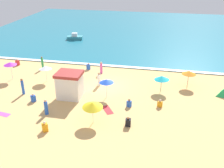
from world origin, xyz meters
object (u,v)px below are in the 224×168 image
Objects in this scene: beachgoer_2 at (129,103)px; beachgoer_11 at (33,98)px; beach_umbrella_5 at (93,105)px; beach_umbrella_4 at (10,64)px; beachgoer_9 at (23,86)px; beachgoer_6 at (46,107)px; beach_umbrella_0 at (45,68)px; beachgoer_1 at (17,62)px; beachgoer_3 at (88,67)px; beach_umbrella_2 at (162,78)px; beachgoer_5 at (160,103)px; beachgoer_0 at (99,79)px; beach_umbrella_3 at (189,73)px; lifeguard_cabana at (70,85)px; small_boat_0 at (75,37)px; beach_umbrella_1 at (106,81)px; beachgoer_7 at (42,63)px; beachgoer_4 at (45,127)px; beachgoer_10 at (128,122)px; beachgoer_8 at (101,68)px.

beachgoer_2 is 10.03m from beachgoer_11.
beach_umbrella_4 is at bearing 149.62° from beach_umbrella_5.
beachgoer_6 is at bearing -38.22° from beachgoer_9.
beachgoer_1 is at bearing 146.48° from beach_umbrella_0.
beachgoer_3 is at bearing 71.93° from beachgoer_11.
beachgoer_5 is at bearing -89.79° from beach_umbrella_2.
beach_umbrella_0 is 0.92× the size of beach_umbrella_4.
beachgoer_2 is at bearing -14.00° from beach_umbrella_4.
beach_umbrella_0 is 0.91× the size of beach_umbrella_2.
beachgoer_9 is (-7.67, -3.81, 0.15)m from beachgoer_0.
beach_umbrella_3 is at bearing 17.46° from beachgoer_9.
beachgoer_0 is (2.33, 3.39, -0.68)m from lifeguard_cabana.
small_boat_0 is at bearing 115.96° from beachgoer_3.
beach_umbrella_3 is 13.27m from beachgoer_3.
beachgoer_0 is (-10.25, -1.83, -0.98)m from beach_umbrella_3.
lifeguard_cabana reaches higher than beach_umbrella_1.
beachgoer_3 is 0.47× the size of beachgoer_9.
beachgoer_7 is (2.24, 3.88, -1.20)m from beach_umbrella_4.
beachgoer_4 is 2.80m from beachgoer_6.
beachgoer_5 is (20.16, -7.67, -0.05)m from beachgoer_1.
beachgoer_2 is (15.23, -3.80, -1.67)m from beach_umbrella_4.
beachgoer_7 is at bearing 98.90° from beachgoer_9.
beach_umbrella_4 reaches higher than small_boat_0.
beachgoer_9 reaches higher than beachgoer_11.
beachgoer_5 is at bearing -20.83° from beachgoer_1.
beachgoer_7 is 17.35m from beachgoer_10.
small_boat_0 is at bearing 118.27° from beachgoer_10.
beach_umbrella_3 is 1.03× the size of beach_umbrella_4.
beachgoer_11 reaches higher than beachgoer_3.
beachgoer_10 is at bearing 2.23° from beach_umbrella_5.
beach_umbrella_1 reaches higher than beachgoer_8.
beach_umbrella_0 is 0.98× the size of beach_umbrella_1.
beachgoer_0 is (-1.36, 7.66, -1.07)m from beach_umbrella_5.
lifeguard_cabana is 10.10m from beach_umbrella_2.
beach_umbrella_2 is 1.37× the size of beachgoer_0.
beach_umbrella_4 is 2.39× the size of beachgoer_1.
beach_umbrella_3 is 1.44× the size of beachgoer_8.
beachgoer_6 is at bearing -104.43° from beachgoer_8.
beachgoer_4 is at bearing -118.47° from beach_umbrella_1.
beach_umbrella_4 is 4.64m from beachgoer_7.
beachgoer_5 is 0.44× the size of beachgoer_9.
beach_umbrella_4 is at bearing -120.01° from beachgoer_7.
beachgoer_0 is at bearing 121.18° from beachgoer_10.
beachgoer_10 reaches higher than beachgoer_5.
beachgoer_11 is at bearing -173.30° from beachgoer_5.
beachgoer_9 is (-11.84, 0.37, 0.54)m from beachgoer_2.
lifeguard_cabana is at bearing 26.11° from beachgoer_11.
beachgoer_3 is (10.29, 0.49, -0.02)m from beachgoer_1.
beachgoer_1 is 12.35m from beachgoer_8.
beach_umbrella_0 is 2.19× the size of beachgoer_1.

